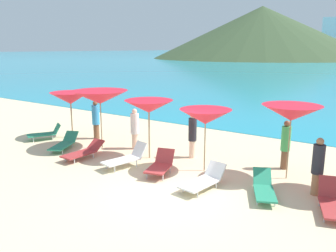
% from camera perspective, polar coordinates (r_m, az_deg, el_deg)
% --- Properties ---
extents(ground_plane, '(50.00, 100.00, 0.30)m').
position_cam_1_polar(ground_plane, '(18.83, 17.84, -0.58)').
color(ground_plane, beige).
extents(headland_hill, '(82.32, 82.32, 19.32)m').
position_cam_1_polar(headland_hill, '(140.03, 15.24, 14.75)').
color(headland_hill, '#384C2D').
rests_on(headland_hill, ground_plane).
extents(umbrella_0, '(1.82, 1.82, 2.08)m').
position_cam_1_polar(umbrella_0, '(16.11, -15.91, 4.47)').
color(umbrella_0, '#9E7F59').
rests_on(umbrella_0, ground_plane).
extents(umbrella_1, '(2.45, 2.45, 2.37)m').
position_cam_1_polar(umbrella_1, '(14.00, -11.22, 4.71)').
color(umbrella_1, '#9E7F59').
rests_on(umbrella_1, ground_plane).
extents(umbrella_2, '(1.88, 1.88, 2.18)m').
position_cam_1_polar(umbrella_2, '(12.47, -3.20, 3.25)').
color(umbrella_2, '#9E7F59').
rests_on(umbrella_2, ground_plane).
extents(umbrella_3, '(1.87, 1.87, 2.09)m').
position_cam_1_polar(umbrella_3, '(11.20, 6.24, 1.54)').
color(umbrella_3, '#9E7F59').
rests_on(umbrella_3, ground_plane).
extents(umbrella_4, '(1.79, 1.79, 2.34)m').
position_cam_1_polar(umbrella_4, '(11.04, 19.82, 2.04)').
color(umbrella_4, '#9E7F59').
rests_on(umbrella_4, ground_plane).
extents(lounge_chair_0, '(1.01, 1.64, 0.72)m').
position_cam_1_polar(lounge_chair_0, '(9.71, 25.60, -11.28)').
color(lounge_chair_0, '#A53333').
rests_on(lounge_chair_0, ground_plane).
extents(lounge_chair_3, '(0.97, 1.45, 0.72)m').
position_cam_1_polar(lounge_chair_3, '(11.20, -1.26, -6.41)').
color(lounge_chair_3, '#A53333').
rests_on(lounge_chair_3, ground_plane).
extents(lounge_chair_4, '(0.65, 1.71, 0.57)m').
position_cam_1_polar(lounge_chair_4, '(13.17, -13.83, -4.11)').
color(lounge_chair_4, '#A53333').
rests_on(lounge_chair_4, ground_plane).
extents(lounge_chair_5, '(0.82, 1.68, 0.64)m').
position_cam_1_polar(lounge_chair_5, '(10.19, 5.97, -8.87)').
color(lounge_chair_5, white).
rests_on(lounge_chair_5, ground_plane).
extents(lounge_chair_6, '(1.22, 1.80, 0.56)m').
position_cam_1_polar(lounge_chair_6, '(14.59, -16.84, -2.73)').
color(lounge_chair_6, '#268C66').
rests_on(lounge_chair_6, ground_plane).
extents(lounge_chair_7, '(1.15, 1.64, 0.59)m').
position_cam_1_polar(lounge_chair_7, '(10.00, 15.64, -9.86)').
color(lounge_chair_7, '#268C66').
rests_on(lounge_chair_7, ground_plane).
extents(lounge_chair_8, '(0.93, 1.69, 0.77)m').
position_cam_1_polar(lounge_chair_8, '(11.98, -6.92, -5.19)').
color(lounge_chair_8, white).
rests_on(lounge_chair_8, ground_plane).
extents(lounge_chair_9, '(1.16, 1.52, 0.66)m').
position_cam_1_polar(lounge_chair_9, '(16.33, -19.68, -1.10)').
color(lounge_chair_9, '#268C66').
rests_on(lounge_chair_9, ground_plane).
extents(beachgoer_0, '(0.34, 0.34, 1.65)m').
position_cam_1_polar(beachgoer_0, '(13.90, -5.53, -0.32)').
color(beachgoer_0, beige).
rests_on(beachgoer_0, ground_plane).
extents(beachgoer_1, '(0.31, 0.31, 1.68)m').
position_cam_1_polar(beachgoer_1, '(12.18, 18.94, -2.76)').
color(beachgoer_1, brown).
rests_on(beachgoer_1, ground_plane).
extents(beachgoer_2, '(0.34, 0.34, 1.73)m').
position_cam_1_polar(beachgoer_2, '(15.72, -11.89, 1.17)').
color(beachgoer_2, brown).
rests_on(beachgoer_2, ground_plane).
extents(beachgoer_3, '(0.30, 0.30, 1.71)m').
position_cam_1_polar(beachgoer_3, '(12.74, 4.09, -1.32)').
color(beachgoer_3, beige).
rests_on(beachgoer_3, ground_plane).
extents(beachgoer_4, '(0.32, 0.32, 1.65)m').
position_cam_1_polar(beachgoer_4, '(10.37, 23.62, -5.98)').
color(beachgoer_4, '#A3704C').
rests_on(beachgoer_4, ground_plane).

